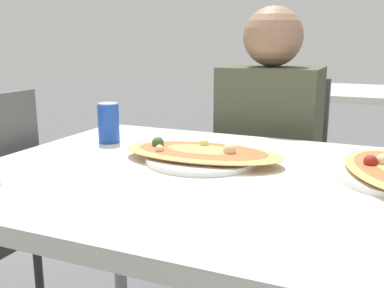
% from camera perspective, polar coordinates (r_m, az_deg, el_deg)
% --- Properties ---
extents(dining_table, '(1.05, 0.90, 0.74)m').
position_cam_1_polar(dining_table, '(1.15, -0.44, -6.98)').
color(dining_table, silver).
rests_on(dining_table, ground_plane).
extents(chair_far_seated, '(0.40, 0.40, 0.90)m').
position_cam_1_polar(chair_far_seated, '(1.89, 10.31, -4.11)').
color(chair_far_seated, '#4C4C4C').
rests_on(chair_far_seated, ground_plane).
extents(person_seated, '(0.37, 0.28, 1.17)m').
position_cam_1_polar(person_seated, '(1.74, 9.68, 0.95)').
color(person_seated, '#2D2D38').
rests_on(person_seated, ground_plane).
extents(pizza_main, '(0.45, 0.30, 0.06)m').
position_cam_1_polar(pizza_main, '(1.20, 1.06, -1.26)').
color(pizza_main, white).
rests_on(pizza_main, dining_table).
extents(soda_can, '(0.07, 0.07, 0.12)m').
position_cam_1_polar(soda_can, '(1.43, -10.55, 2.65)').
color(soda_can, '#1E47B2').
rests_on(soda_can, dining_table).
extents(background_table, '(1.10, 0.80, 0.86)m').
position_cam_1_polar(background_table, '(3.13, 14.28, 5.95)').
color(background_table, silver).
rests_on(background_table, ground_plane).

